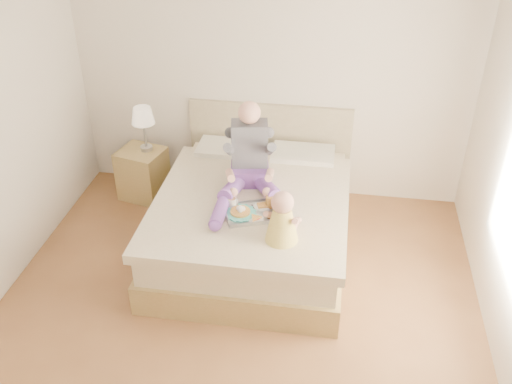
# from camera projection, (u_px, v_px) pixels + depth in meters

# --- Properties ---
(room) EXTENTS (4.02, 4.22, 2.71)m
(room) POSITION_uv_depth(u_px,v_px,m) (241.00, 160.00, 3.79)
(room) COLOR brown
(room) RESTS_ON ground
(bed) EXTENTS (1.70, 2.18, 1.00)m
(bed) POSITION_uv_depth(u_px,v_px,m) (255.00, 214.00, 5.34)
(bed) COLOR olive
(bed) RESTS_ON ground
(nightstand) EXTENTS (0.53, 0.49, 0.55)m
(nightstand) POSITION_uv_depth(u_px,v_px,m) (143.00, 174.00, 6.06)
(nightstand) COLOR olive
(nightstand) RESTS_ON ground
(lamp) EXTENTS (0.23, 0.23, 0.48)m
(lamp) POSITION_uv_depth(u_px,v_px,m) (143.00, 118.00, 5.74)
(lamp) COLOR #B0B2B7
(lamp) RESTS_ON nightstand
(adult) EXTENTS (0.68, 1.02, 0.81)m
(adult) POSITION_uv_depth(u_px,v_px,m) (250.00, 166.00, 5.05)
(adult) COLOR #693C98
(adult) RESTS_ON bed
(tray) EXTENTS (0.52, 0.47, 0.12)m
(tray) POSITION_uv_depth(u_px,v_px,m) (251.00, 211.00, 4.82)
(tray) COLOR #B0B2B7
(tray) RESTS_ON bed
(baby) EXTENTS (0.30, 0.40, 0.44)m
(baby) POSITION_uv_depth(u_px,v_px,m) (282.00, 220.00, 4.45)
(baby) COLOR gold
(baby) RESTS_ON bed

